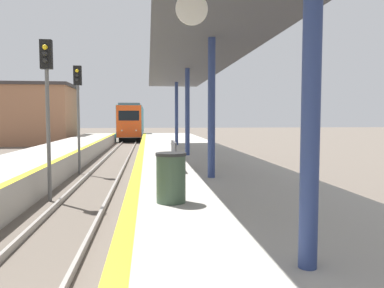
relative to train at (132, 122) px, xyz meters
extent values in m
cube|color=black|center=(0.00, 0.07, -1.91)|extent=(2.30, 15.90, 0.55)
cube|color=teal|center=(0.00, 0.07, 0.12)|extent=(2.71, 17.66, 3.51)
cube|color=#E54C19|center=(0.00, -8.68, 0.12)|extent=(2.66, 0.16, 3.44)
cube|color=black|center=(0.00, -8.74, 0.73)|extent=(2.17, 0.06, 1.05)
cube|color=#59595E|center=(0.00, 0.07, 1.99)|extent=(2.30, 16.78, 0.24)
sphere|color=white|center=(-0.75, -8.74, -0.85)|extent=(0.18, 0.18, 0.18)
sphere|color=white|center=(0.75, -8.74, -0.85)|extent=(0.18, 0.18, 0.18)
cylinder|color=#595959|center=(-1.12, -36.77, -0.09)|extent=(0.12, 0.12, 4.19)
cube|color=black|center=(-1.12, -36.77, 2.45)|extent=(0.36, 0.20, 0.90)
sphere|color=yellow|center=(-1.12, -36.90, 2.65)|extent=(0.16, 0.16, 0.16)
sphere|color=black|center=(-1.12, -36.90, 2.45)|extent=(0.16, 0.16, 0.16)
sphere|color=black|center=(-1.12, -36.90, 2.25)|extent=(0.16, 0.16, 0.16)
cylinder|color=#595959|center=(-1.23, -30.93, -0.09)|extent=(0.12, 0.12, 4.19)
cube|color=black|center=(-1.23, -30.93, 2.45)|extent=(0.36, 0.20, 0.90)
sphere|color=yellow|center=(-1.23, -31.06, 2.65)|extent=(0.16, 0.16, 0.16)
sphere|color=black|center=(-1.23, -31.06, 2.45)|extent=(0.16, 0.16, 0.16)
sphere|color=black|center=(-1.23, -31.06, 2.25)|extent=(0.16, 0.16, 0.16)
cylinder|color=navy|center=(3.79, -45.08, 0.74)|extent=(0.21, 0.21, 3.92)
cylinder|color=navy|center=(3.79, -38.61, 0.74)|extent=(0.21, 0.21, 3.92)
cylinder|color=navy|center=(3.79, -32.14, 0.74)|extent=(0.21, 0.21, 3.92)
cylinder|color=navy|center=(3.79, -25.66, 0.74)|extent=(0.21, 0.21, 3.92)
cube|color=#3F3F44|center=(3.79, -35.37, 2.80)|extent=(3.39, 25.90, 0.20)
cylinder|color=white|center=(2.77, -42.49, 2.35)|extent=(0.56, 0.04, 0.56)
cylinder|color=#384C38|center=(2.46, -41.63, -0.75)|extent=(0.58, 0.58, 0.94)
cylinder|color=#262626|center=(2.46, -41.63, -0.25)|extent=(0.61, 0.61, 0.06)
cube|color=#4C4C51|center=(2.67, -36.66, -0.78)|extent=(0.44, 1.81, 0.08)
cube|color=#4C4C51|center=(2.86, -36.66, -0.52)|extent=(0.06, 1.81, 0.44)
cube|color=#262628|center=(2.67, -37.39, -1.02)|extent=(0.35, 0.08, 0.40)
cube|color=#262628|center=(2.67, -35.94, -1.02)|extent=(0.35, 0.08, 0.40)
cube|color=#9E6B4C|center=(-9.68, -9.83, 0.68)|extent=(8.09, 6.31, 5.74)
cube|color=#383333|center=(-9.68, -9.83, 3.71)|extent=(8.49, 6.62, 0.30)
camera|label=1|loc=(2.01, -49.03, 0.47)|focal=35.00mm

